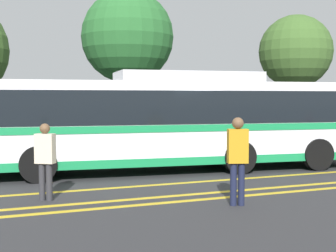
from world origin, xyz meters
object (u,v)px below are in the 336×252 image
(parked_car_1, at_px, (27,137))
(tree_1, at_px, (128,37))
(transit_bus, at_px, (169,120))
(parked_car_2, at_px, (184,133))
(pedestrian_0, at_px, (45,157))
(tree_2, at_px, (296,52))
(parked_car_3, at_px, (293,130))
(pedestrian_1, at_px, (238,155))

(parked_car_1, xyz_separation_m, tree_1, (5.55, 4.95, 4.69))
(transit_bus, relative_size, parked_car_2, 2.76)
(pedestrian_0, height_order, tree_2, tree_2)
(tree_1, relative_size, tree_2, 1.08)
(parked_car_3, bearing_deg, parked_car_1, 91.93)
(parked_car_3, height_order, pedestrian_0, pedestrian_0)
(parked_car_3, xyz_separation_m, tree_1, (-6.91, 4.85, 4.73))
(pedestrian_1, bearing_deg, transit_bus, -77.47)
(transit_bus, relative_size, parked_car_1, 2.64)
(parked_car_2, bearing_deg, parked_car_3, 91.16)
(parked_car_1, distance_m, parked_car_2, 6.64)
(parked_car_2, distance_m, pedestrian_1, 10.75)
(parked_car_3, relative_size, pedestrian_0, 2.45)
(tree_1, bearing_deg, parked_car_1, -138.29)
(parked_car_2, bearing_deg, transit_bus, -27.20)
(pedestrian_0, bearing_deg, tree_2, -108.61)
(transit_bus, height_order, parked_car_3, transit_bus)
(parked_car_2, xyz_separation_m, tree_2, (9.48, 4.87, 4.34))
(parked_car_3, distance_m, tree_2, 7.46)
(parked_car_1, distance_m, parked_car_3, 12.46)
(pedestrian_0, distance_m, tree_2, 21.40)
(pedestrian_0, height_order, pedestrian_1, pedestrian_1)
(transit_bus, relative_size, pedestrian_0, 7.67)
(tree_1, bearing_deg, tree_2, -0.11)
(pedestrian_1, bearing_deg, tree_1, -80.70)
(tree_1, bearing_deg, parked_car_2, -77.48)
(parked_car_1, height_order, parked_car_2, parked_car_1)
(parked_car_1, distance_m, tree_1, 8.79)
(parked_car_3, bearing_deg, pedestrian_0, 124.68)
(pedestrian_1, bearing_deg, parked_car_1, -54.15)
(parked_car_3, xyz_separation_m, tree_2, (3.65, 4.83, 4.35))
(transit_bus, distance_m, pedestrian_0, 5.15)
(pedestrian_0, distance_m, pedestrian_1, 4.21)
(parked_car_1, height_order, parked_car_3, parked_car_1)
(parked_car_2, height_order, pedestrian_0, pedestrian_0)
(transit_bus, height_order, tree_1, tree_1)
(parked_car_3, bearing_deg, parked_car_2, 91.92)
(transit_bus, relative_size, tree_1, 1.67)
(parked_car_3, bearing_deg, tree_2, -35.56)
(transit_bus, relative_size, tree_2, 1.80)
(parked_car_2, xyz_separation_m, parked_car_3, (5.83, 0.04, -0.01))
(pedestrian_1, bearing_deg, pedestrian_0, -10.81)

